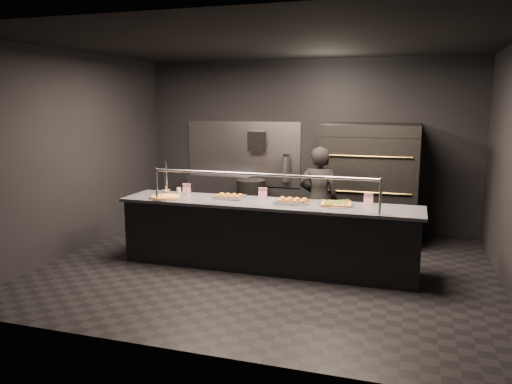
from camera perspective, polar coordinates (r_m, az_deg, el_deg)
room at (r=6.70m, az=1.23°, el=3.74°), size 6.04×6.00×3.00m
service_counter at (r=6.85m, az=1.27°, el=-4.92°), size 4.10×0.78×1.37m
pizza_oven at (r=8.37m, az=12.90°, el=1.13°), size 1.50×1.23×1.91m
prep_shelf at (r=9.50m, az=-4.08°, el=-0.74°), size 1.20×0.35×0.90m
towel_dispenser at (r=9.18m, az=0.08°, el=5.84°), size 0.30×0.20×0.35m
fire_extinguisher at (r=9.10m, az=3.41°, el=2.67°), size 0.14×0.14×0.51m
beer_tap at (r=7.46m, az=-10.24°, el=0.93°), size 0.14×0.19×0.52m
round_pizza at (r=7.14m, az=-10.30°, el=-0.58°), size 0.48×0.48×0.03m
slider_tray_a at (r=7.02m, az=-3.06°, el=-0.53°), size 0.43×0.33×0.07m
slider_tray_b at (r=6.69m, az=4.15°, el=-1.05°), size 0.53×0.45×0.07m
square_pizza at (r=6.62m, az=9.17°, el=-1.36°), size 0.48×0.48×0.05m
condiment_jar at (r=7.38m, az=-8.61°, el=0.07°), size 0.15×0.06×0.10m
tent_cards at (r=7.01m, az=1.52°, el=-0.12°), size 2.76×0.04×0.15m
trash_bin at (r=9.03m, az=-0.55°, el=-1.36°), size 0.53×0.53×0.88m
worker at (r=7.56m, az=7.14°, el=-0.90°), size 0.64×0.47×1.61m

